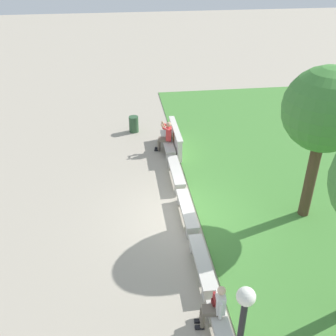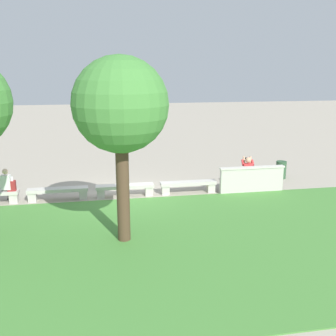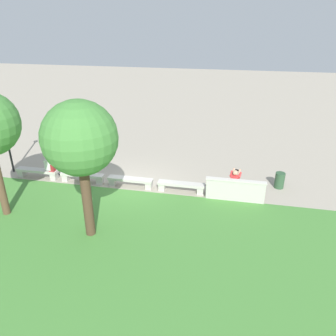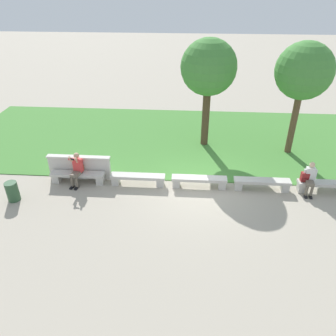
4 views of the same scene
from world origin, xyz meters
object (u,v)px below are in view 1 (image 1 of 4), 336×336
bench_near (176,172)px  bench_far (202,264)px  bench_mid (187,211)px  backpack (217,301)px  tree_left_background (325,111)px  trash_bin (134,124)px  person_photographer (166,135)px  bench_main (168,143)px  person_distant (216,306)px

bench_near → bench_far: bearing=0.0°
bench_mid → backpack: (3.96, 0.02, 0.32)m
bench_mid → backpack: bearing=0.3°
tree_left_background → trash_bin: 9.42m
bench_near → bench_mid: same height
bench_far → backpack: size_ratio=5.00×
bench_near → bench_mid: (2.41, 0.00, 0.00)m
bench_mid → person_photographer: bearing=-179.1°
tree_left_background → trash_bin: bearing=-143.9°
backpack → trash_bin: 10.89m
bench_main → bench_near: (2.41, 0.00, 0.00)m
bench_main → person_distant: size_ratio=1.70×
bench_mid → tree_left_background: tree_left_background is taller
bench_main → tree_left_background: size_ratio=0.43×
bench_near → person_photographer: person_photographer is taller
bench_far → tree_left_background: tree_left_background is taller
bench_near → tree_left_background: tree_left_background is taller
person_photographer → backpack: person_photographer is taller
bench_mid → person_distant: person_distant is taller
backpack → bench_near: bearing=-179.8°
bench_mid → trash_bin: (-6.83, -1.33, 0.07)m
bench_far → backpack: backpack is taller
bench_far → person_distant: (1.71, -0.07, 0.37)m
bench_mid → backpack: backpack is taller
backpack → person_photographer: bearing=-179.4°
person_distant → trash_bin: size_ratio=1.68×
bench_mid → trash_bin: size_ratio=2.85×
bench_near → trash_bin: trash_bin is taller
bench_main → bench_mid: same height
backpack → tree_left_background: 6.13m
person_photographer → person_distant: bearing=0.1°
bench_main → bench_mid: bearing=0.0°
tree_left_background → person_photographer: bearing=-142.2°
bench_main → bench_far: 7.23m
bench_mid → trash_bin: trash_bin is taller
backpack → tree_left_background: tree_left_background is taller
bench_main → trash_bin: trash_bin is taller
bench_far → tree_left_background: size_ratio=0.43×
tree_left_background → bench_main: bearing=-142.9°
person_photographer → bench_mid: bearing=0.9°
bench_mid → person_distant: bearing=-0.9°
bench_near → trash_bin: size_ratio=2.85×
bench_mid → bench_far: (2.41, 0.00, 0.00)m
bench_far → person_photographer: (-7.20, -0.08, 0.43)m
bench_mid → backpack: size_ratio=5.00×
bench_far → trash_bin: trash_bin is taller
backpack → tree_left_background: bearing=133.7°
bench_near → bench_mid: bearing=0.0°
bench_near → person_distant: (6.53, -0.07, 0.37)m
bench_far → person_distant: person_distant is taller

